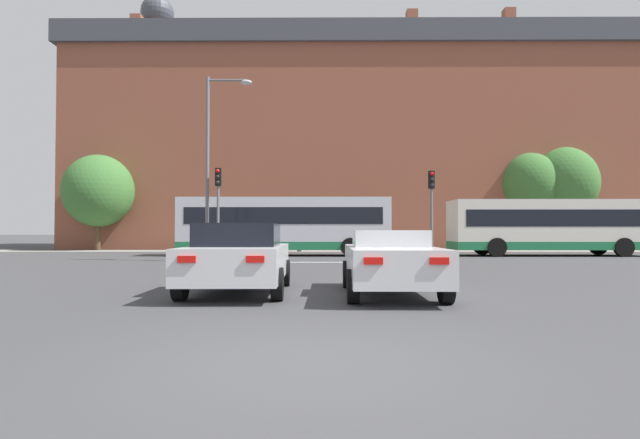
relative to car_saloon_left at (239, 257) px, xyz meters
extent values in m
plane|color=#3D3D3F|center=(1.67, -5.86, -0.77)|extent=(400.00, 400.00, 0.00)
cube|color=silver|center=(1.67, 10.69, -0.77)|extent=(7.20, 0.30, 0.01)
cube|color=gray|center=(1.67, 23.01, -0.77)|extent=(68.00, 2.50, 0.01)
cube|color=brown|center=(5.26, 33.55, 6.93)|extent=(46.46, 15.62, 15.40)
cube|color=#42444C|center=(5.26, 33.55, 15.47)|extent=(47.39, 16.25, 1.68)
cube|color=brown|center=(-14.04, 31.08, 17.63)|extent=(0.90, 0.90, 2.66)
cube|color=brown|center=(-5.94, 35.10, 17.63)|extent=(0.90, 0.90, 2.66)
cube|color=brown|center=(1.21, 37.02, 17.63)|extent=(0.90, 0.90, 2.66)
cube|color=brown|center=(9.22, 30.30, 17.63)|extent=(0.90, 0.90, 2.66)
cube|color=brown|center=(17.21, 30.07, 17.63)|extent=(0.90, 0.90, 2.66)
cube|color=brown|center=(25.20, 34.23, 17.63)|extent=(0.90, 0.90, 2.66)
cylinder|color=brown|center=(-13.12, 33.55, 17.75)|extent=(2.64, 2.64, 2.89)
sphere|color=#42444C|center=(-13.12, 33.55, 20.30)|extent=(2.93, 2.93, 2.93)
cube|color=silver|center=(0.00, 0.01, -0.10)|extent=(2.02, 4.24, 0.70)
cube|color=black|center=(0.00, -0.03, 0.49)|extent=(1.70, 1.93, 0.49)
cylinder|color=black|center=(-0.95, 1.30, -0.45)|extent=(0.23, 0.64, 0.64)
cylinder|color=black|center=(0.90, 1.33, -0.45)|extent=(0.23, 0.64, 0.64)
cylinder|color=black|center=(-0.90, -1.31, -0.45)|extent=(0.23, 0.64, 0.64)
cylinder|color=black|center=(0.95, -1.28, -0.45)|extent=(0.23, 0.64, 0.64)
cube|color=red|center=(-0.56, -2.13, 0.07)|extent=(0.32, 0.06, 0.12)
cube|color=red|center=(0.64, -2.10, 0.07)|extent=(0.32, 0.06, 0.12)
cube|color=silver|center=(3.24, -0.35, -0.11)|extent=(1.82, 4.27, 0.69)
cube|color=silver|center=(3.24, -0.24, 0.41)|extent=(1.54, 1.29, 0.34)
cylinder|color=black|center=(2.41, 0.98, -0.45)|extent=(0.23, 0.64, 0.64)
cylinder|color=black|center=(4.11, 0.96, -0.45)|extent=(0.23, 0.64, 0.64)
cylinder|color=black|center=(2.38, -1.65, -0.45)|extent=(0.23, 0.64, 0.64)
cylinder|color=black|center=(4.08, -1.68, -0.45)|extent=(0.23, 0.64, 0.64)
cube|color=red|center=(2.67, -2.49, 0.07)|extent=(0.32, 0.05, 0.12)
cube|color=red|center=(3.77, -2.50, 0.07)|extent=(0.32, 0.05, 0.12)
cube|color=silver|center=(-0.28, 16.63, 0.99)|extent=(11.43, 2.48, 2.82)
cube|color=#1E7042|center=(-0.28, 16.63, -0.20)|extent=(11.45, 2.50, 0.44)
cube|color=black|center=(-0.28, 16.63, 1.40)|extent=(10.51, 2.51, 0.90)
cylinder|color=black|center=(3.27, 17.82, -0.27)|extent=(1.00, 0.28, 1.00)
cylinder|color=black|center=(3.27, 15.44, -0.27)|extent=(1.00, 0.28, 1.00)
cylinder|color=black|center=(-3.82, 17.82, -0.27)|extent=(1.00, 0.28, 1.00)
cylinder|color=black|center=(-3.82, 15.44, -0.27)|extent=(1.00, 0.28, 1.00)
cube|color=silver|center=(14.24, 16.55, 0.92)|extent=(10.69, 2.53, 2.68)
cube|color=#1E7042|center=(14.24, 16.55, -0.20)|extent=(10.71, 2.55, 0.44)
cube|color=black|center=(14.24, 16.55, 1.26)|extent=(9.84, 2.56, 0.90)
cylinder|color=black|center=(17.56, 17.77, -0.27)|extent=(1.00, 0.28, 1.00)
cylinder|color=black|center=(17.56, 15.34, -0.27)|extent=(1.00, 0.28, 1.00)
cylinder|color=black|center=(10.93, 17.77, -0.27)|extent=(1.00, 0.28, 1.00)
cylinder|color=black|center=(10.93, 15.34, -0.27)|extent=(1.00, 0.28, 1.00)
cylinder|color=slate|center=(6.71, 11.59, 0.86)|extent=(0.12, 0.12, 3.26)
cube|color=black|center=(6.71, 11.59, 2.89)|extent=(0.26, 0.20, 0.80)
sphere|color=red|center=(6.71, 11.46, 3.15)|extent=(0.17, 0.17, 0.17)
sphere|color=black|center=(6.71, 11.46, 2.89)|extent=(0.17, 0.17, 0.17)
sphere|color=black|center=(6.71, 11.46, 2.63)|extent=(0.17, 0.17, 0.17)
cylinder|color=slate|center=(-2.85, 11.33, 0.91)|extent=(0.12, 0.12, 3.36)
cube|color=black|center=(-2.85, 11.33, 2.99)|extent=(0.26, 0.20, 0.80)
sphere|color=red|center=(-2.85, 11.20, 3.25)|extent=(0.17, 0.17, 0.17)
sphere|color=black|center=(-2.85, 11.20, 2.99)|extent=(0.17, 0.17, 0.17)
sphere|color=black|center=(-2.85, 11.20, 2.73)|extent=(0.17, 0.17, 0.17)
cylinder|color=slate|center=(-3.39, 11.52, 3.39)|extent=(0.16, 0.16, 8.33)
cylinder|color=slate|center=(-2.51, 11.52, 7.41)|extent=(1.75, 0.10, 0.10)
ellipsoid|color=#B2B2B7|center=(-1.64, 11.52, 7.31)|extent=(0.50, 0.36, 0.22)
cylinder|color=#333851|center=(0.17, 22.27, -0.37)|extent=(0.13, 0.13, 0.80)
cylinder|color=#333851|center=(0.32, 22.20, -0.37)|extent=(0.13, 0.13, 0.80)
cube|color=#B21E23|center=(0.24, 22.24, 0.34)|extent=(0.45, 0.35, 0.63)
sphere|color=tan|center=(0.24, 22.24, 0.78)|extent=(0.24, 0.24, 0.24)
cylinder|color=#4C3823|center=(17.14, 26.18, 0.73)|extent=(0.36, 0.36, 3.00)
ellipsoid|color=#3D7033|center=(17.14, 26.18, 4.10)|extent=(4.39, 4.39, 4.61)
cylinder|color=#4C3823|center=(-14.27, 24.68, 0.31)|extent=(0.36, 0.36, 2.16)
ellipsoid|color=#3D7033|center=(-14.27, 24.68, 3.48)|extent=(4.91, 4.91, 5.16)
cylinder|color=#4C3823|center=(19.72, 26.38, 0.66)|extent=(0.36, 0.36, 2.86)
ellipsoid|color=#3D7033|center=(19.72, 26.38, 4.22)|extent=(5.03, 5.03, 5.28)
camera|label=1|loc=(1.83, -10.83, 0.55)|focal=28.00mm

